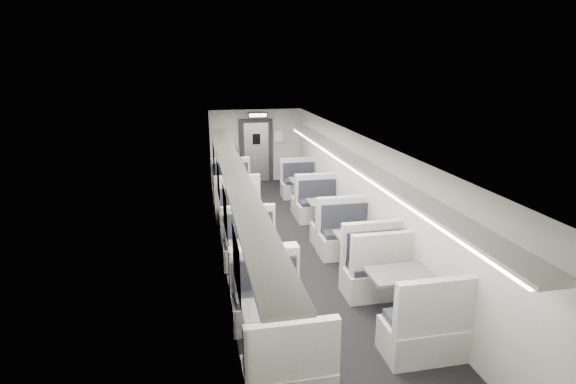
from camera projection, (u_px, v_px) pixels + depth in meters
name	position (u px, v px, depth m)	size (l,w,h in m)	color
room	(295.00, 198.00, 9.21)	(3.24, 12.24, 2.64)	black
booth_left_a	(234.00, 195.00, 12.17)	(1.13, 2.28, 1.22)	#B4B3A9
booth_left_b	(242.00, 222.00, 10.31)	(0.95, 1.94, 1.04)	#B4B3A9
booth_left_c	(255.00, 264.00, 8.08)	(1.08, 2.19, 1.17)	#B4B3A9
booth_left_d	(276.00, 332.00, 6.05)	(1.08, 2.19, 1.17)	#B4B3A9
booth_right_a	(305.00, 191.00, 12.61)	(1.05, 2.13, 1.14)	#B4B3A9
booth_right_b	(327.00, 216.00, 10.61)	(1.06, 2.16, 1.15)	#B4B3A9
booth_right_c	(360.00, 253.00, 8.51)	(1.11, 2.25, 1.21)	#B4B3A9
booth_right_d	(398.00, 296.00, 6.90)	(1.15, 2.34, 1.25)	#B4B3A9
passenger	(235.00, 176.00, 12.33)	(0.63, 0.41, 1.72)	black
window_a	(214.00, 160.00, 12.08)	(0.02, 1.18, 0.84)	black
window_b	(218.00, 180.00, 10.01)	(0.02, 1.18, 0.84)	black
window_c	(225.00, 211.00, 7.94)	(0.02, 1.18, 0.84)	black
window_d	(237.00, 264.00, 5.87)	(0.02, 1.18, 0.84)	black
luggage_rack_left	(234.00, 170.00, 8.49)	(0.46, 10.40, 0.09)	#B4B3A9
luggage_rack_right	(359.00, 164.00, 8.97)	(0.46, 10.40, 0.09)	#B4B3A9
vestibule_door	(256.00, 151.00, 14.84)	(1.10, 0.13, 2.10)	black
exit_sign	(258.00, 115.00, 14.03)	(0.62, 0.12, 0.16)	black
wall_notice	(279.00, 137.00, 14.84)	(0.32, 0.02, 0.40)	silver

